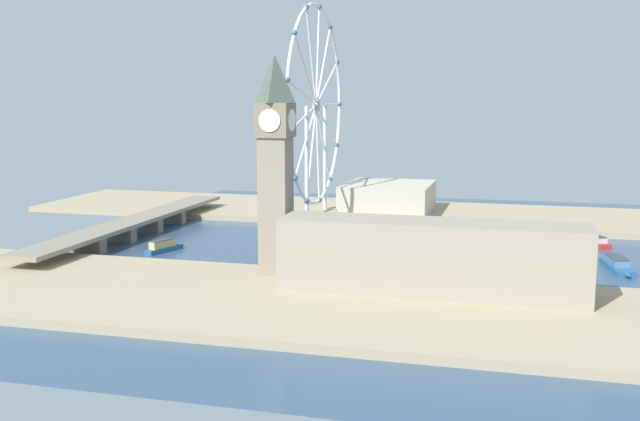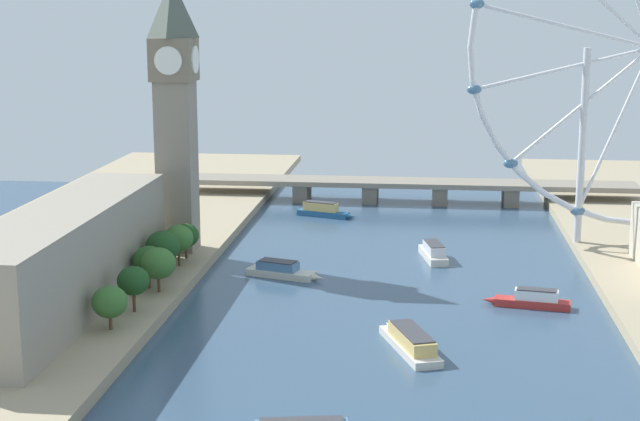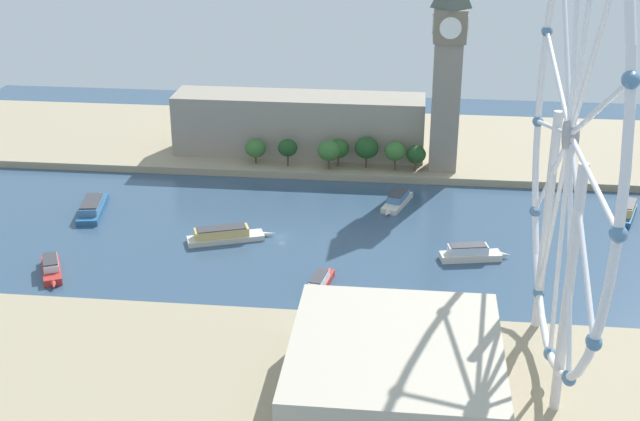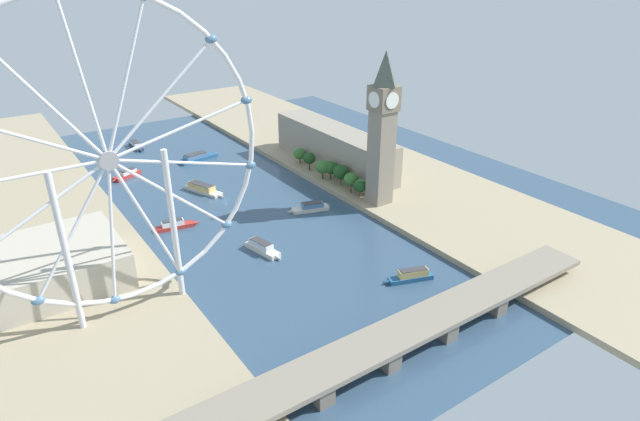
% 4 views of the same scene
% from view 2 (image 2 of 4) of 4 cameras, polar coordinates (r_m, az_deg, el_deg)
% --- Properties ---
extents(ground_plane, '(373.08, 373.08, 0.00)m').
position_cam_2_polar(ground_plane, '(245.86, 4.10, -6.63)').
color(ground_plane, '#334C66').
extents(riverbank_left, '(90.00, 520.00, 3.00)m').
position_cam_2_polar(riverbank_left, '(268.74, -18.17, -5.26)').
color(riverbank_left, tan).
rests_on(riverbank_left, ground_plane).
extents(clock_tower, '(13.78, 13.78, 83.85)m').
position_cam_2_polar(clock_tower, '(301.80, -8.51, 5.79)').
color(clock_tower, gray).
rests_on(clock_tower, riverbank_left).
extents(parliament_block, '(22.00, 107.33, 25.53)m').
position_cam_2_polar(parliament_block, '(253.36, -14.74, -2.73)').
color(parliament_block, gray).
rests_on(parliament_block, riverbank_left).
extents(tree_row_embankment, '(12.74, 75.27, 13.25)m').
position_cam_2_polar(tree_row_embankment, '(267.62, -9.62, -2.80)').
color(tree_row_embankment, '#513823').
rests_on(tree_row_embankment, riverbank_left).
extents(river_bridge, '(185.08, 17.21, 8.98)m').
position_cam_2_polar(river_bridge, '(396.08, 5.03, 1.45)').
color(river_bridge, gray).
rests_on(river_bridge, ground_plane).
extents(tour_boat_0, '(15.46, 30.62, 5.17)m').
position_cam_2_polar(tour_boat_0, '(226.82, 5.34, -7.68)').
color(tour_boat_0, beige).
rests_on(tour_boat_0, ground_plane).
extents(tour_boat_1, '(24.23, 11.92, 4.83)m').
position_cam_2_polar(tour_boat_1, '(286.12, -2.32, -3.54)').
color(tour_boat_1, beige).
rests_on(tour_boat_1, ground_plane).
extents(tour_boat_5, '(9.59, 24.04, 5.49)m').
position_cam_2_polar(tour_boat_5, '(307.89, 6.68, -2.44)').
color(tour_boat_5, beige).
rests_on(tour_boat_5, ground_plane).
extents(tour_boat_6, '(23.51, 10.79, 5.69)m').
position_cam_2_polar(tour_boat_6, '(367.55, 0.18, -0.00)').
color(tour_boat_6, '#235684').
rests_on(tour_boat_6, ground_plane).
extents(tour_boat_7, '(23.43, 7.74, 5.07)m').
position_cam_2_polar(tour_boat_7, '(263.51, 12.37, -5.16)').
color(tour_boat_7, '#B22D28').
rests_on(tour_boat_7, ground_plane).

